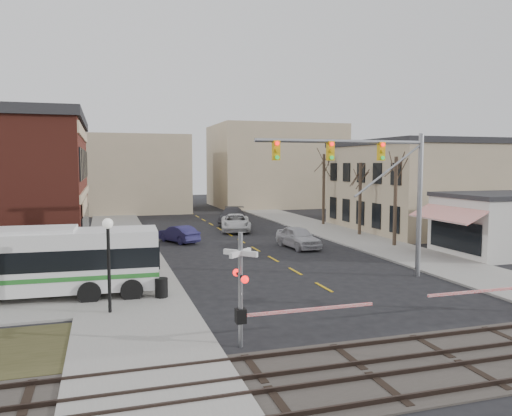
{
  "coord_description": "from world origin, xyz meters",
  "views": [
    {
      "loc": [
        -10.69,
        -20.99,
        6.34
      ],
      "look_at": [
        -1.36,
        9.44,
        3.5
      ],
      "focal_mm": 35.0,
      "sensor_mm": 36.0,
      "label": 1
    }
  ],
  "objects_px": {
    "transit_bus": "(20,262)",
    "pedestrian_far": "(95,261)",
    "rr_crossing_west": "(252,290)",
    "car_a": "(298,237)",
    "car_c": "(236,223)",
    "pedestrian_near": "(151,267)",
    "street_lamp": "(108,245)",
    "trash_bin": "(161,288)",
    "car_b": "(179,234)",
    "traffic_signal_mast": "(377,175)",
    "car_d": "(232,216)"
  },
  "relations": [
    {
      "from": "transit_bus",
      "to": "pedestrian_far",
      "type": "relative_size",
      "value": 6.63
    },
    {
      "from": "rr_crossing_west",
      "to": "car_a",
      "type": "bearing_deg",
      "value": 63.71
    },
    {
      "from": "car_c",
      "to": "pedestrian_near",
      "type": "height_order",
      "value": "pedestrian_near"
    },
    {
      "from": "street_lamp",
      "to": "trash_bin",
      "type": "bearing_deg",
      "value": 37.36
    },
    {
      "from": "trash_bin",
      "to": "street_lamp",
      "type": "bearing_deg",
      "value": -142.64
    },
    {
      "from": "trash_bin",
      "to": "car_b",
      "type": "xyz_separation_m",
      "value": [
        3.22,
        16.76,
        0.12
      ]
    },
    {
      "from": "rr_crossing_west",
      "to": "car_b",
      "type": "distance_m",
      "value": 23.71
    },
    {
      "from": "rr_crossing_west",
      "to": "car_b",
      "type": "bearing_deg",
      "value": 87.94
    },
    {
      "from": "transit_bus",
      "to": "traffic_signal_mast",
      "type": "distance_m",
      "value": 18.38
    },
    {
      "from": "trash_bin",
      "to": "pedestrian_far",
      "type": "relative_size",
      "value": 0.47
    },
    {
      "from": "street_lamp",
      "to": "trash_bin",
      "type": "relative_size",
      "value": 4.44
    },
    {
      "from": "car_a",
      "to": "car_d",
      "type": "relative_size",
      "value": 0.8
    },
    {
      "from": "trash_bin",
      "to": "car_b",
      "type": "relative_size",
      "value": 0.21
    },
    {
      "from": "traffic_signal_mast",
      "to": "rr_crossing_west",
      "type": "xyz_separation_m",
      "value": [
        -9.32,
        -7.64,
        -3.76
      ]
    },
    {
      "from": "transit_bus",
      "to": "pedestrian_far",
      "type": "bearing_deg",
      "value": 44.94
    },
    {
      "from": "car_d",
      "to": "pedestrian_near",
      "type": "xyz_separation_m",
      "value": [
        -10.52,
        -24.3,
        0.15
      ]
    },
    {
      "from": "traffic_signal_mast",
      "to": "trash_bin",
      "type": "relative_size",
      "value": 10.91
    },
    {
      "from": "street_lamp",
      "to": "car_d",
      "type": "height_order",
      "value": "street_lamp"
    },
    {
      "from": "transit_bus",
      "to": "car_d",
      "type": "bearing_deg",
      "value": 57.06
    },
    {
      "from": "car_d",
      "to": "pedestrian_near",
      "type": "relative_size",
      "value": 3.31
    },
    {
      "from": "street_lamp",
      "to": "car_b",
      "type": "distance_m",
      "value": 19.49
    },
    {
      "from": "traffic_signal_mast",
      "to": "pedestrian_near",
      "type": "bearing_deg",
      "value": 169.89
    },
    {
      "from": "car_d",
      "to": "traffic_signal_mast",
      "type": "bearing_deg",
      "value": -66.56
    },
    {
      "from": "car_b",
      "to": "pedestrian_far",
      "type": "relative_size",
      "value": 2.2
    },
    {
      "from": "car_c",
      "to": "car_d",
      "type": "distance_m",
      "value": 5.28
    },
    {
      "from": "trash_bin",
      "to": "pedestrian_far",
      "type": "distance_m",
      "value": 5.76
    },
    {
      "from": "rr_crossing_west",
      "to": "street_lamp",
      "type": "bearing_deg",
      "value": 132.58
    },
    {
      "from": "car_b",
      "to": "pedestrian_far",
      "type": "distance_m",
      "value": 13.4
    },
    {
      "from": "trash_bin",
      "to": "car_b",
      "type": "bearing_deg",
      "value": 79.11
    },
    {
      "from": "car_c",
      "to": "transit_bus",
      "type": "bearing_deg",
      "value": -114.68
    },
    {
      "from": "car_d",
      "to": "pedestrian_far",
      "type": "xyz_separation_m",
      "value": [
        -13.27,
        -22.26,
        0.21
      ]
    },
    {
      "from": "trash_bin",
      "to": "car_c",
      "type": "relative_size",
      "value": 0.16
    },
    {
      "from": "rr_crossing_west",
      "to": "trash_bin",
      "type": "bearing_deg",
      "value": 108.96
    },
    {
      "from": "rr_crossing_west",
      "to": "car_a",
      "type": "distance_m",
      "value": 20.63
    },
    {
      "from": "traffic_signal_mast",
      "to": "street_lamp",
      "type": "height_order",
      "value": "traffic_signal_mast"
    },
    {
      "from": "trash_bin",
      "to": "car_d",
      "type": "xyz_separation_m",
      "value": [
        10.28,
        27.16,
        0.29
      ]
    },
    {
      "from": "traffic_signal_mast",
      "to": "car_a",
      "type": "distance_m",
      "value": 11.89
    },
    {
      "from": "rr_crossing_west",
      "to": "car_d",
      "type": "bearing_deg",
      "value": 76.93
    },
    {
      "from": "car_d",
      "to": "pedestrian_far",
      "type": "height_order",
      "value": "pedestrian_far"
    },
    {
      "from": "rr_crossing_west",
      "to": "car_d",
      "type": "relative_size",
      "value": 0.95
    },
    {
      "from": "car_d",
      "to": "pedestrian_near",
      "type": "bearing_deg",
      "value": -93.04
    },
    {
      "from": "car_a",
      "to": "car_b",
      "type": "xyz_separation_m",
      "value": [
        -8.27,
        5.2,
        -0.12
      ]
    },
    {
      "from": "street_lamp",
      "to": "pedestrian_far",
      "type": "bearing_deg",
      "value": 95.59
    },
    {
      "from": "car_c",
      "to": "pedestrian_far",
      "type": "height_order",
      "value": "pedestrian_far"
    },
    {
      "from": "street_lamp",
      "to": "traffic_signal_mast",
      "type": "bearing_deg",
      "value": 10.16
    },
    {
      "from": "traffic_signal_mast",
      "to": "car_a",
      "type": "height_order",
      "value": "traffic_signal_mast"
    },
    {
      "from": "rr_crossing_west",
      "to": "street_lamp",
      "type": "height_order",
      "value": "street_lamp"
    },
    {
      "from": "transit_bus",
      "to": "rr_crossing_west",
      "type": "relative_size",
      "value": 2.24
    },
    {
      "from": "car_b",
      "to": "car_c",
      "type": "bearing_deg",
      "value": -164.57
    },
    {
      "from": "car_c",
      "to": "pedestrian_near",
      "type": "relative_size",
      "value": 3.24
    }
  ]
}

